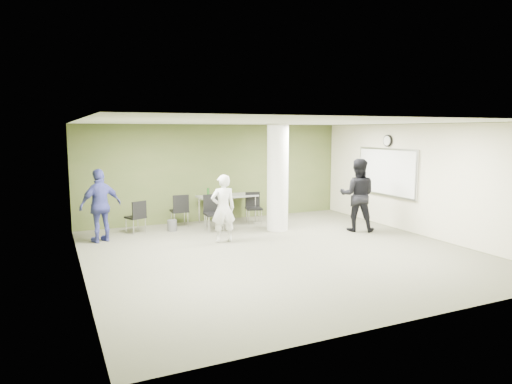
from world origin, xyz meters
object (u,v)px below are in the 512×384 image
woman_white (223,208)px  folding_table (227,197)px  man_blue (101,206)px  chair_back_left (137,215)px  man_black (358,195)px

woman_white → folding_table: bearing=-109.5°
folding_table → man_blue: bearing=-168.7°
folding_table → chair_back_left: size_ratio=2.00×
chair_back_left → woman_white: 2.45m
folding_table → woman_white: (-0.89, -2.10, 0.06)m
folding_table → chair_back_left: (-2.59, -0.35, -0.25)m
man_black → chair_back_left: bearing=14.8°
chair_back_left → woman_white: size_ratio=0.53×
woman_white → man_blue: man_blue is taller
folding_table → chair_back_left: folding_table is taller
folding_table → woman_white: bearing=-115.8°
woman_white → man_blue: (-2.62, 1.22, 0.07)m
man_black → man_blue: bearing=22.2°
chair_back_left → man_black: size_ratio=0.45×
folding_table → chair_back_left: bearing=-175.0°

